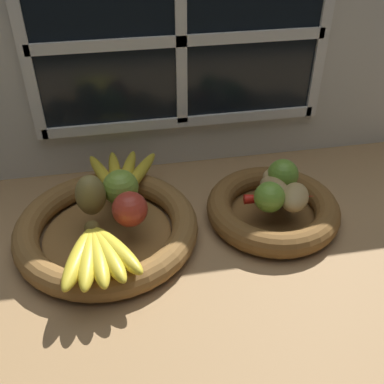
# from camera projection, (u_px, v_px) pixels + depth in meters

# --- Properties ---
(ground_plane) EXTENTS (1.40, 0.90, 0.03)m
(ground_plane) POSITION_uv_depth(u_px,v_px,m) (205.00, 242.00, 0.93)
(ground_plane) COLOR #9E774C
(back_wall) EXTENTS (1.40, 0.05, 0.55)m
(back_wall) POSITION_uv_depth(u_px,v_px,m) (180.00, 52.00, 0.99)
(back_wall) COLOR silver
(back_wall) RESTS_ON ground_plane
(fruit_bowl_left) EXTENTS (0.36, 0.36, 0.05)m
(fruit_bowl_left) POSITION_uv_depth(u_px,v_px,m) (107.00, 229.00, 0.90)
(fruit_bowl_left) COLOR brown
(fruit_bowl_left) RESTS_ON ground_plane
(fruit_bowl_right) EXTENTS (0.28, 0.28, 0.05)m
(fruit_bowl_right) POSITION_uv_depth(u_px,v_px,m) (273.00, 209.00, 0.95)
(fruit_bowl_right) COLOR brown
(fruit_bowl_right) RESTS_ON ground_plane
(apple_green_back) EXTENTS (0.07, 0.07, 0.07)m
(apple_green_back) POSITION_uv_depth(u_px,v_px,m) (121.00, 188.00, 0.91)
(apple_green_back) COLOR #7AA338
(apple_green_back) RESTS_ON fruit_bowl_left
(apple_red_right) EXTENTS (0.07, 0.07, 0.07)m
(apple_red_right) POSITION_uv_depth(u_px,v_px,m) (130.00, 209.00, 0.85)
(apple_red_right) COLOR #B73828
(apple_red_right) RESTS_ON fruit_bowl_left
(pear_brown) EXTENTS (0.08, 0.07, 0.09)m
(pear_brown) POSITION_uv_depth(u_px,v_px,m) (91.00, 195.00, 0.87)
(pear_brown) COLOR olive
(pear_brown) RESTS_ON fruit_bowl_left
(banana_bunch_front) EXTENTS (0.16, 0.17, 0.03)m
(banana_bunch_front) POSITION_uv_depth(u_px,v_px,m) (98.00, 254.00, 0.78)
(banana_bunch_front) COLOR yellow
(banana_bunch_front) RESTS_ON fruit_bowl_left
(banana_bunch_back) EXTENTS (0.17, 0.20, 0.03)m
(banana_bunch_back) POSITION_uv_depth(u_px,v_px,m) (121.00, 175.00, 0.98)
(banana_bunch_back) COLOR gold
(banana_bunch_back) RESTS_ON fruit_bowl_left
(potato_small) EXTENTS (0.09, 0.10, 0.05)m
(potato_small) POSITION_uv_depth(u_px,v_px,m) (294.00, 196.00, 0.90)
(potato_small) COLOR tan
(potato_small) RESTS_ON fruit_bowl_right
(potato_back) EXTENTS (0.07, 0.07, 0.04)m
(potato_back) POSITION_uv_depth(u_px,v_px,m) (277.00, 178.00, 0.96)
(potato_back) COLOR tan
(potato_back) RESTS_ON fruit_bowl_right
(potato_large) EXTENTS (0.07, 0.09, 0.05)m
(potato_large) POSITION_uv_depth(u_px,v_px,m) (275.00, 190.00, 0.92)
(potato_large) COLOR #A38451
(potato_large) RESTS_ON fruit_bowl_right
(lime_near) EXTENTS (0.06, 0.06, 0.06)m
(lime_near) POSITION_uv_depth(u_px,v_px,m) (270.00, 198.00, 0.89)
(lime_near) COLOR #6B9E33
(lime_near) RESTS_ON fruit_bowl_right
(lime_far) EXTENTS (0.07, 0.07, 0.07)m
(lime_far) POSITION_uv_depth(u_px,v_px,m) (283.00, 175.00, 0.95)
(lime_far) COLOR olive
(lime_far) RESTS_ON fruit_bowl_right
(chili_pepper) EXTENTS (0.15, 0.04, 0.02)m
(chili_pepper) POSITION_uv_depth(u_px,v_px,m) (280.00, 198.00, 0.92)
(chili_pepper) COLOR red
(chili_pepper) RESTS_ON fruit_bowl_right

